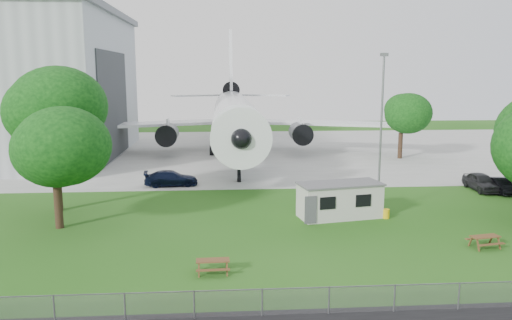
{
  "coord_description": "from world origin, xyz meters",
  "views": [
    {
      "loc": [
        -3.73,
        -30.1,
        10.69
      ],
      "look_at": [
        -1.04,
        8.0,
        4.0
      ],
      "focal_mm": 35.0,
      "sensor_mm": 36.0,
      "label": 1
    }
  ],
  "objects": [
    {
      "name": "car_ne_sedan",
      "position": [
        21.36,
        12.07,
        0.66
      ],
      "size": [
        1.66,
        4.08,
        1.32
      ],
      "primitive_type": "imported",
      "rotation": [
        0.0,
        0.0,
        -0.07
      ],
      "color": "black",
      "rests_on": "ground"
    },
    {
      "name": "ground",
      "position": [
        0.0,
        0.0,
        0.0
      ],
      "size": [
        160.0,
        160.0,
        0.0
      ],
      "primitive_type": "plane",
      "color": "#366C22"
    },
    {
      "name": "tree_far_apron",
      "position": [
        18.79,
        30.62,
        5.59
      ],
      "size": [
        5.98,
        5.98,
        8.6
      ],
      "color": "#382619",
      "rests_on": "ground"
    },
    {
      "name": "car_ne_hatch",
      "position": [
        20.07,
        13.05,
        0.8
      ],
      "size": [
        2.02,
        4.73,
        1.59
      ],
      "primitive_type": "imported",
      "rotation": [
        0.0,
        0.0,
        -0.03
      ],
      "color": "black",
      "rests_on": "ground"
    },
    {
      "name": "lamp_mast",
      "position": [
        8.2,
        6.2,
        6.0
      ],
      "size": [
        0.16,
        0.16,
        12.0
      ],
      "primitive_type": "cylinder",
      "color": "slate",
      "rests_on": "ground"
    },
    {
      "name": "fence",
      "position": [
        0.0,
        -9.5,
        0.0
      ],
      "size": [
        58.0,
        0.04,
        1.3
      ],
      "primitive_type": "cube",
      "color": "gray",
      "rests_on": "ground"
    },
    {
      "name": "car_apron_van",
      "position": [
        -8.56,
        16.98,
        0.73
      ],
      "size": [
        5.22,
        2.53,
        1.46
      ],
      "primitive_type": "imported",
      "rotation": [
        0.0,
        0.0,
        1.67
      ],
      "color": "black",
      "rests_on": "ground"
    },
    {
      "name": "picnic_east",
      "position": [
        12.48,
        -1.67,
        0.0
      ],
      "size": [
        2.04,
        1.8,
        0.76
      ],
      "primitive_type": null,
      "rotation": [
        0.0,
        0.0,
        0.18
      ],
      "color": "brown",
      "rests_on": "ground"
    },
    {
      "name": "airliner",
      "position": [
        -2.0,
        35.86,
        5.27
      ],
      "size": [
        46.36,
        47.73,
        17.69
      ],
      "color": "white",
      "rests_on": "ground"
    },
    {
      "name": "picnic_west",
      "position": [
        -4.26,
        -4.48,
        0.0
      ],
      "size": [
        1.84,
        1.55,
        0.76
      ],
      "primitive_type": null,
      "rotation": [
        0.0,
        0.0,
        0.03
      ],
      "color": "brown",
      "rests_on": "ground"
    },
    {
      "name": "concrete_apron",
      "position": [
        0.0,
        38.0,
        0.01
      ],
      "size": [
        120.0,
        46.0,
        0.03
      ],
      "primitive_type": "cube",
      "color": "#B7B7B2",
      "rests_on": "ground"
    },
    {
      "name": "site_cabin",
      "position": [
        5.07,
        5.56,
        1.31
      ],
      "size": [
        6.95,
        3.84,
        2.62
      ],
      "color": "beige",
      "rests_on": "ground"
    },
    {
      "name": "tree_west_small",
      "position": [
        -15.07,
        4.3,
        5.59
      ],
      "size": [
        6.46,
        6.46,
        8.83
      ],
      "color": "#382619",
      "rests_on": "ground"
    },
    {
      "name": "tree_west_big",
      "position": [
        -16.5,
        8.92,
        7.78
      ],
      "size": [
        8.13,
        8.13,
        11.86
      ],
      "color": "#382619",
      "rests_on": "ground"
    }
  ]
}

